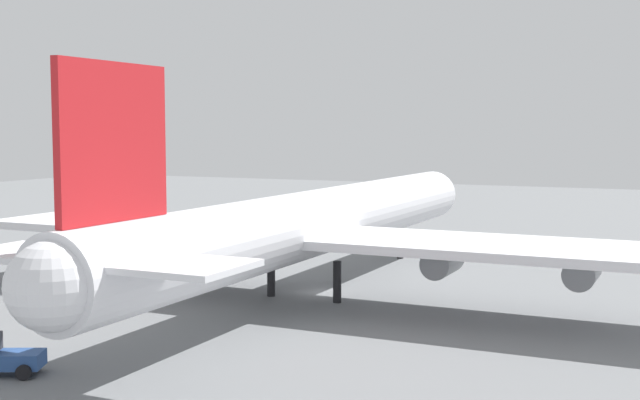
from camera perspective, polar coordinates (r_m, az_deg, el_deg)
ground_plane at (r=73.50m, az=0.00°, el=-6.39°), size 283.99×283.99×0.00m
cargo_airplane at (r=71.96m, az=-0.22°, el=-1.62°), size 71.00×61.33×18.24m
cargo_loader at (r=52.75m, az=-21.04°, el=-10.03°), size 3.59×4.39×2.44m
safety_cone_nose at (r=102.93m, az=7.48°, el=-2.96°), size 0.46×0.46×0.66m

